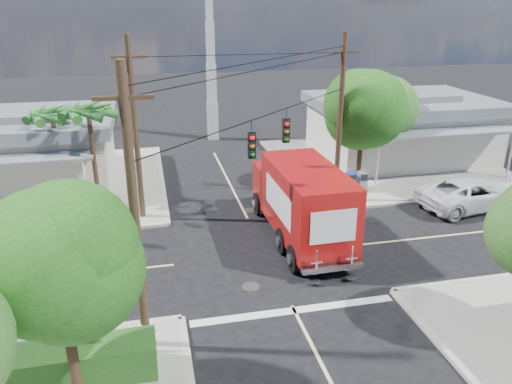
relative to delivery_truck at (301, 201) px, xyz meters
name	(u,v)px	position (x,y,z in m)	size (l,w,h in m)	color
ground	(266,255)	(-1.95, -1.29, -1.86)	(120.00, 120.00, 0.00)	black
sidewalk_ne	(383,163)	(8.93, 9.59, -1.79)	(14.12, 14.12, 0.14)	gray
sidewalk_nw	(44,187)	(-12.83, 9.59, -1.79)	(14.12, 14.12, 0.14)	gray
road_markings	(274,271)	(-1.95, -2.76, -1.86)	(32.00, 32.00, 0.01)	beige
building_ne	(401,126)	(10.55, 10.67, 0.46)	(11.80, 10.20, 4.50)	silver
building_nw	(23,146)	(-13.95, 11.17, 0.36)	(10.80, 10.20, 4.30)	beige
radio_tower	(211,67)	(-1.45, 18.71, 3.78)	(0.80, 0.80, 17.00)	silver
tree_sw_front	(59,271)	(-8.94, -8.83, 2.47)	(3.88, 3.78, 6.03)	#422D1C
tree_ne_front	(364,109)	(5.26, 5.47, 2.90)	(4.21, 4.14, 6.66)	#422D1C
tree_ne_back	(388,109)	(7.86, 7.67, 2.32)	(3.77, 3.66, 5.82)	#422D1C
palm_nw_front	(88,113)	(-9.45, 6.21, 3.18)	(3.01, 3.08, 5.59)	#422D1C
palm_nw_back	(52,116)	(-11.45, 7.71, 2.81)	(3.01, 3.08, 5.19)	#422D1C
utility_poles	(222,144)	(-3.53, 0.31, 2.81)	(12.00, 10.68, 9.00)	#473321
picket_fence	(57,349)	(-9.75, -6.89, -1.18)	(5.94, 0.06, 1.00)	silver
hedge_sw	(45,368)	(-9.95, -7.69, -1.17)	(6.20, 1.20, 1.10)	#193F14
vending_boxes	(351,182)	(4.55, 4.91, -1.17)	(1.90, 0.50, 1.10)	#AC1A15
delivery_truck	(301,201)	(0.00, 0.00, 0.00)	(2.89, 8.54, 3.66)	black
parked_car	(471,194)	(9.95, 1.51, -1.05)	(2.70, 5.85, 1.63)	silver
pedestrian	(87,350)	(-8.81, -7.47, -0.93)	(0.58, 0.38, 1.58)	beige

